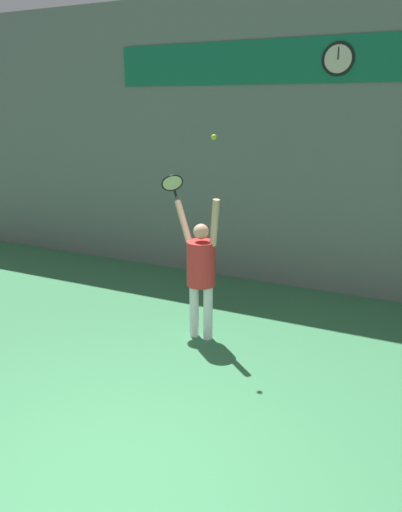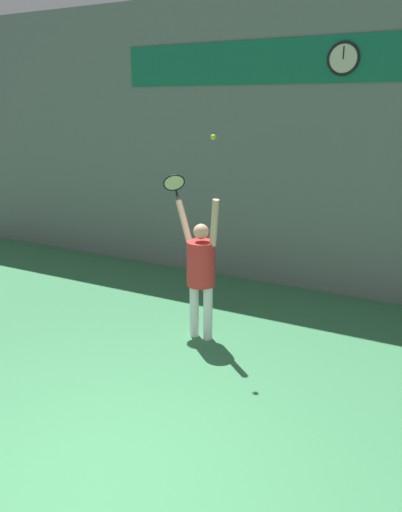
{
  "view_description": "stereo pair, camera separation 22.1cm",
  "coord_description": "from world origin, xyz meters",
  "px_view_note": "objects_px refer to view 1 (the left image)",
  "views": [
    {
      "loc": [
        2.23,
        -2.84,
        3.17
      ],
      "look_at": [
        -0.57,
        2.98,
        1.21
      ],
      "focal_mm": 35.0,
      "sensor_mm": 36.0,
      "label": 1
    },
    {
      "loc": [
        2.43,
        -2.74,
        3.17
      ],
      "look_at": [
        -0.57,
        2.98,
        1.21
      ],
      "focal_mm": 35.0,
      "sensor_mm": 36.0,
      "label": 2
    }
  ],
  "objects_px": {
    "tennis_racket": "(173,184)",
    "tennis_ball": "(214,137)",
    "scoreboard_clock": "(338,59)",
    "tennis_player": "(201,268)"
  },
  "relations": [
    {
      "from": "tennis_ball",
      "to": "tennis_player",
      "type": "bearing_deg",
      "value": 155.03
    },
    {
      "from": "tennis_racket",
      "to": "tennis_ball",
      "type": "xyz_separation_m",
      "value": [
        0.9,
        -0.56,
        0.71
      ]
    },
    {
      "from": "scoreboard_clock",
      "to": "tennis_player",
      "type": "bearing_deg",
      "value": -113.72
    },
    {
      "from": "scoreboard_clock",
      "to": "tennis_ball",
      "type": "bearing_deg",
      "value": -108.59
    },
    {
      "from": "tennis_player",
      "to": "tennis_racket",
      "type": "relative_size",
      "value": 4.82
    },
    {
      "from": "tennis_player",
      "to": "tennis_ball",
      "type": "distance_m",
      "value": 1.77
    },
    {
      "from": "tennis_player",
      "to": "tennis_ball",
      "type": "relative_size",
      "value": 30.05
    },
    {
      "from": "scoreboard_clock",
      "to": "tennis_racket",
      "type": "xyz_separation_m",
      "value": [
        -1.8,
        -2.12,
        -1.77
      ]
    },
    {
      "from": "tennis_player",
      "to": "tennis_ball",
      "type": "bearing_deg",
      "value": -24.97
    },
    {
      "from": "tennis_racket",
      "to": "tennis_ball",
      "type": "relative_size",
      "value": 6.24
    }
  ]
}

